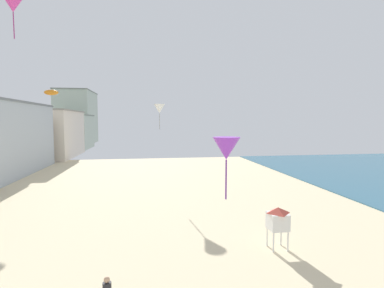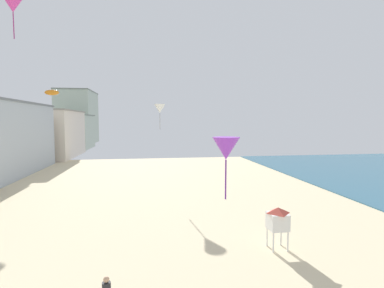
{
  "view_description": "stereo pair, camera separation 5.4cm",
  "coord_description": "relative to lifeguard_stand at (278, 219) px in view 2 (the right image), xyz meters",
  "views": [
    {
      "loc": [
        -1.63,
        -0.8,
        7.71
      ],
      "look_at": [
        1.42,
        19.06,
        6.13
      ],
      "focal_mm": 27.57,
      "sensor_mm": 36.0,
      "label": 1
    },
    {
      "loc": [
        -1.58,
        -0.81,
        7.71
      ],
      "look_at": [
        1.42,
        19.06,
        6.13
      ],
      "focal_mm": 27.57,
      "sensor_mm": 36.0,
      "label": 2
    }
  ],
  "objects": [
    {
      "name": "kite_orange_parafoil",
      "position": [
        -18.87,
        21.1,
        9.24
      ],
      "size": [
        1.64,
        0.46,
        0.64
      ],
      "color": "orange"
    },
    {
      "name": "lifeguard_stand",
      "position": [
        0.0,
        0.0,
        0.0
      ],
      "size": [
        1.1,
        1.1,
        2.55
      ],
      "rotation": [
        0.0,
        0.0,
        -0.35
      ],
      "color": "white",
      "rests_on": "ground"
    },
    {
      "name": "kite_magenta_delta",
      "position": [
        -13.46,
        -1.9,
        10.95
      ],
      "size": [
        0.78,
        0.78,
        1.78
      ],
      "color": "#DB3D9E"
    },
    {
      "name": "boardwalk_hotel_distant",
      "position": [
        -31.27,
        69.66,
        2.89
      ],
      "size": [
        15.84,
        14.16,
        9.45
      ],
      "color": "#B7C6B2",
      "rests_on": "ground"
    },
    {
      "name": "kite_white_delta",
      "position": [
        -6.21,
        18.74,
        7.3
      ],
      "size": [
        1.31,
        1.31,
        2.97
      ],
      "color": "white"
    },
    {
      "name": "kite_purple_delta",
      "position": [
        -3.94,
        -2.6,
        4.54
      ],
      "size": [
        1.34,
        1.34,
        3.04
      ],
      "color": "purple"
    },
    {
      "name": "boardwalk_hotel_furthest",
      "position": [
        -31.27,
        89.81,
        7.1
      ],
      "size": [
        10.84,
        19.94,
        17.86
      ],
      "color": "#B7C6B2",
      "rests_on": "ground"
    },
    {
      "name": "boardwalk_hotel_far",
      "position": [
        -31.27,
        50.63,
        3.18
      ],
      "size": [
        16.92,
        18.46,
        10.02
      ],
      "color": "silver",
      "rests_on": "ground"
    }
  ]
}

